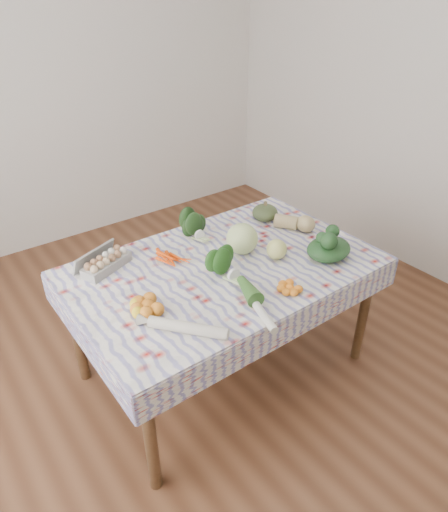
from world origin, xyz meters
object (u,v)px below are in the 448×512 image
at_px(cabbage, 242,239).
at_px(butternut_squash, 295,221).
at_px(grapefruit, 277,249).
at_px(kabocha_squash, 265,213).
at_px(egg_carton, 107,263).
at_px(dining_table, 224,278).

bearing_deg(cabbage, butternut_squash, 2.95).
bearing_deg(butternut_squash, grapefruit, 176.90).
height_order(kabocha_squash, grapefruit, grapefruit).
bearing_deg(grapefruit, cabbage, 125.62).
bearing_deg(cabbage, egg_carton, 156.65).
xyz_separation_m(dining_table, kabocha_squash, (0.54, 0.28, 0.14)).
height_order(dining_table, cabbage, cabbage).
xyz_separation_m(dining_table, egg_carton, (-0.53, 0.35, 0.12)).
relative_size(egg_carton, grapefruit, 2.51).
bearing_deg(egg_carton, cabbage, -45.35).
distance_m(kabocha_squash, butternut_squash, 0.22).
xyz_separation_m(cabbage, butternut_squash, (0.44, 0.02, -0.03)).
height_order(butternut_squash, grapefruit, grapefruit).
distance_m(dining_table, grapefruit, 0.33).
height_order(kabocha_squash, butternut_squash, butternut_squash).
bearing_deg(dining_table, egg_carton, 146.93).
relative_size(dining_table, kabocha_squash, 9.69).
bearing_deg(cabbage, grapefruit, -54.38).
bearing_deg(cabbage, dining_table, -164.07).
relative_size(egg_carton, butternut_squash, 1.17).
xyz_separation_m(cabbage, grapefruit, (0.12, -0.16, -0.03)).
distance_m(egg_carton, kabocha_squash, 1.07).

